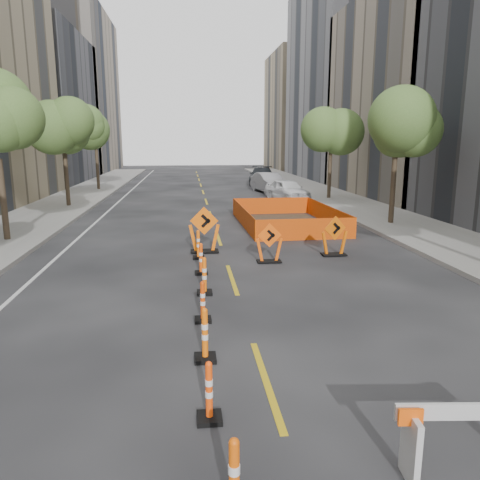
{
  "coord_description": "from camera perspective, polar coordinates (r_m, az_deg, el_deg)",
  "views": [
    {
      "loc": [
        -1.25,
        -9.1,
        3.97
      ],
      "look_at": [
        0.27,
        4.31,
        1.1
      ],
      "focal_mm": 35.0,
      "sensor_mm": 36.0,
      "label": 1
    }
  ],
  "objects": [
    {
      "name": "parked_car_near",
      "position": [
        31.94,
        5.78,
        6.11
      ],
      "size": [
        2.78,
        4.57,
        1.45
      ],
      "primitive_type": "imported",
      "rotation": [
        0.0,
        0.0,
        0.27
      ],
      "color": "white",
      "rests_on": "ground"
    },
    {
      "name": "sidewalk_right",
      "position": [
        23.78,
        19.18,
        1.9
      ],
      "size": [
        4.0,
        90.0,
        0.15
      ],
      "primitive_type": "cube",
      "color": "gray",
      "rests_on": "ground"
    },
    {
      "name": "chevron_sign_center",
      "position": [
        15.47,
        3.59,
        -0.36
      ],
      "size": [
        0.91,
        0.58,
        1.33
      ],
      "primitive_type": null,
      "rotation": [
        0.0,
        0.0,
        0.06
      ],
      "color": "#F8550A",
      "rests_on": "ground"
    },
    {
      "name": "bld_left_e",
      "position": [
        66.86,
        -20.94,
        16.41
      ],
      "size": [
        12.0,
        20.0,
        20.0
      ],
      "primitive_type": "cube",
      "color": "gray",
      "rests_on": "ground"
    },
    {
      "name": "barricade_board",
      "position": [
        6.65,
        26.42,
        -20.98
      ],
      "size": [
        1.95,
        0.75,
        0.96
      ],
      "primitive_type": null,
      "rotation": [
        0.0,
        0.0,
        -0.1
      ],
      "color": "silver",
      "rests_on": "ground"
    },
    {
      "name": "parked_car_far",
      "position": [
        43.55,
        2.68,
        7.82
      ],
      "size": [
        3.13,
        5.86,
        1.62
      ],
      "primitive_type": "imported",
      "rotation": [
        0.0,
        0.0,
        -0.16
      ],
      "color": "black",
      "rests_on": "ground"
    },
    {
      "name": "tree_l_d",
      "position": [
        39.75,
        -17.23,
        12.27
      ],
      "size": [
        2.8,
        2.8,
        5.95
      ],
      "color": "#382B1E",
      "rests_on": "ground"
    },
    {
      "name": "bld_right_d",
      "position": [
        52.91,
        14.5,
        18.17
      ],
      "size": [
        12.0,
        18.0,
        20.0
      ],
      "primitive_type": "cube",
      "color": "gray",
      "rests_on": "ground"
    },
    {
      "name": "tree_r_b",
      "position": [
        23.21,
        18.58,
        12.76
      ],
      "size": [
        2.8,
        2.8,
        5.95
      ],
      "color": "#382B1E",
      "rests_on": "ground"
    },
    {
      "name": "safety_fence",
      "position": [
        22.56,
        5.63,
        2.95
      ],
      "size": [
        4.35,
        7.22,
        0.89
      ],
      "primitive_type": null,
      "rotation": [
        0.0,
        0.0,
        0.02
      ],
      "color": "#EB5C0C",
      "rests_on": "ground"
    },
    {
      "name": "chevron_sign_right",
      "position": [
        16.69,
        11.45,
        0.5
      ],
      "size": [
        1.06,
        0.8,
        1.42
      ],
      "primitive_type": null,
      "rotation": [
        0.0,
        0.0,
        0.27
      ],
      "color": "#D65809",
      "rests_on": "ground"
    },
    {
      "name": "channelizer_2",
      "position": [
        8.72,
        -4.3,
        -11.4
      ],
      "size": [
        0.4,
        0.4,
        1.02
      ],
      "primitive_type": null,
      "color": "#F2620A",
      "rests_on": "ground"
    },
    {
      "name": "channelizer_6",
      "position": [
        16.03,
        -5.1,
        -0.53
      ],
      "size": [
        0.4,
        0.4,
        1.01
      ],
      "primitive_type": null,
      "color": "#FF630A",
      "rests_on": "ground"
    },
    {
      "name": "channelizer_5",
      "position": [
        14.18,
        -4.77,
        -2.28
      ],
      "size": [
        0.38,
        0.38,
        0.96
      ],
      "primitive_type": null,
      "color": "#F54A0A",
      "rests_on": "ground"
    },
    {
      "name": "sidewalk_left",
      "position": [
        22.81,
        -26.21,
        0.92
      ],
      "size": [
        4.0,
        90.0,
        0.15
      ],
      "primitive_type": "cube",
      "color": "gray",
      "rests_on": "ground"
    },
    {
      "name": "channelizer_4",
      "position": [
        12.33,
        -4.36,
        -4.36
      ],
      "size": [
        0.4,
        0.4,
        1.01
      ],
      "primitive_type": null,
      "color": "#FF630A",
      "rests_on": "ground"
    },
    {
      "name": "tree_l_c",
      "position": [
        29.97,
        -20.76,
        12.3
      ],
      "size": [
        2.8,
        2.8,
        5.95
      ],
      "color": "#382B1E",
      "rests_on": "ground"
    },
    {
      "name": "chevron_sign_left",
      "position": [
        16.85,
        -4.38,
        1.25
      ],
      "size": [
        1.19,
        0.8,
        1.68
      ],
      "primitive_type": null,
      "rotation": [
        0.0,
        0.0,
        -0.12
      ],
      "color": "#FA650A",
      "rests_on": "ground"
    },
    {
      "name": "bld_left_d",
      "position": [
        50.9,
        -25.31,
        14.3
      ],
      "size": [
        12.0,
        16.0,
        14.0
      ],
      "primitive_type": "cube",
      "color": "#4C4C51",
      "rests_on": "ground"
    },
    {
      "name": "tree_r_c",
      "position": [
        32.57,
        11.05,
        12.76
      ],
      "size": [
        2.8,
        2.8,
        5.95
      ],
      "color": "#382B1E",
      "rests_on": "ground"
    },
    {
      "name": "channelizer_1",
      "position": [
        7.03,
        -3.79,
        -17.92
      ],
      "size": [
        0.36,
        0.36,
        0.93
      ],
      "primitive_type": null,
      "color": "#FF450A",
      "rests_on": "ground"
    },
    {
      "name": "parked_car_mid",
      "position": [
        36.83,
        3.57,
        6.98
      ],
      "size": [
        2.44,
        4.88,
        1.54
      ],
      "primitive_type": "imported",
      "rotation": [
        0.0,
        0.0,
        0.18
      ],
      "color": "gray",
      "rests_on": "ground"
    },
    {
      "name": "channelizer_3",
      "position": [
        10.52,
        -4.56,
        -7.47
      ],
      "size": [
        0.37,
        0.37,
        0.94
      ],
      "primitive_type": null,
      "color": "#DC3F09",
      "rests_on": "ground"
    },
    {
      "name": "ground_plane",
      "position": [
        10.0,
        1.25,
        -11.37
      ],
      "size": [
        140.0,
        140.0,
        0.0
      ],
      "primitive_type": "plane",
      "color": "black"
    },
    {
      "name": "bld_right_e",
      "position": [
        70.23,
        8.93,
        15.14
      ],
      "size": [
        12.0,
        14.0,
        16.0
      ],
      "primitive_type": "cube",
      "color": "tan",
      "rests_on": "ground"
    },
    {
      "name": "bld_right_c",
      "position": [
        37.74,
        23.4,
        15.65
      ],
      "size": [
        12.0,
        16.0,
        14.0
      ],
      "primitive_type": "cube",
      "color": "gray",
      "rests_on": "ground"
    }
  ]
}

